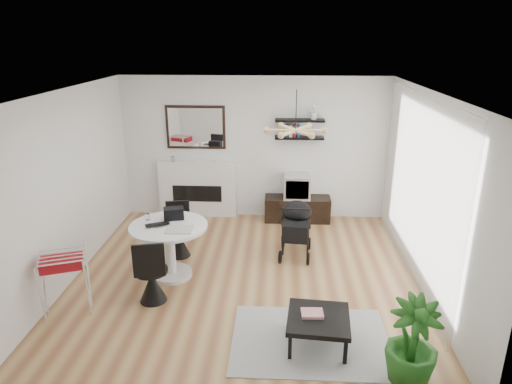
# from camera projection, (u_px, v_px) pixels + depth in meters

# --- Properties ---
(floor) EXTENTS (5.00, 5.00, 0.00)m
(floor) POSITION_uv_depth(u_px,v_px,m) (244.00, 278.00, 6.72)
(floor) COLOR #915B37
(floor) RESTS_ON ground
(ceiling) EXTENTS (5.00, 5.00, 0.00)m
(ceiling) POSITION_uv_depth(u_px,v_px,m) (243.00, 92.00, 5.84)
(ceiling) COLOR white
(ceiling) RESTS_ON wall_back
(wall_back) EXTENTS (5.00, 0.00, 5.00)m
(wall_back) POSITION_uv_depth(u_px,v_px,m) (254.00, 149.00, 8.64)
(wall_back) COLOR white
(wall_back) RESTS_ON floor
(wall_left) EXTENTS (0.00, 5.00, 5.00)m
(wall_left) POSITION_uv_depth(u_px,v_px,m) (67.00, 188.00, 6.41)
(wall_left) COLOR white
(wall_left) RESTS_ON floor
(wall_right) EXTENTS (0.00, 5.00, 5.00)m
(wall_right) POSITION_uv_depth(u_px,v_px,m) (428.00, 195.00, 6.15)
(wall_right) COLOR white
(wall_right) RESTS_ON floor
(sheer_curtain) EXTENTS (0.04, 3.60, 2.60)m
(sheer_curtain) POSITION_uv_depth(u_px,v_px,m) (416.00, 190.00, 6.35)
(sheer_curtain) COLOR white
(sheer_curtain) RESTS_ON wall_right
(fireplace) EXTENTS (1.50, 0.17, 2.16)m
(fireplace) POSITION_uv_depth(u_px,v_px,m) (197.00, 182.00, 8.84)
(fireplace) COLOR white
(fireplace) RESTS_ON floor
(shelf_lower) EXTENTS (0.90, 0.25, 0.04)m
(shelf_lower) POSITION_uv_depth(u_px,v_px,m) (299.00, 138.00, 8.39)
(shelf_lower) COLOR black
(shelf_lower) RESTS_ON wall_back
(shelf_upper) EXTENTS (0.90, 0.25, 0.04)m
(shelf_upper) POSITION_uv_depth(u_px,v_px,m) (300.00, 120.00, 8.29)
(shelf_upper) COLOR black
(shelf_upper) RESTS_ON wall_back
(pendant_lamp) EXTENTS (0.90, 0.90, 0.10)m
(pendant_lamp) POSITION_uv_depth(u_px,v_px,m) (296.00, 130.00, 6.27)
(pendant_lamp) COLOR tan
(pendant_lamp) RESTS_ON ceiling
(tv_console) EXTENTS (1.24, 0.43, 0.46)m
(tv_console) POSITION_uv_depth(u_px,v_px,m) (297.00, 209.00, 8.75)
(tv_console) COLOR black
(tv_console) RESTS_ON floor
(crt_tv) EXTENTS (0.50, 0.44, 0.44)m
(crt_tv) POSITION_uv_depth(u_px,v_px,m) (297.00, 187.00, 8.60)
(crt_tv) COLOR silver
(crt_tv) RESTS_ON tv_console
(dining_table) EXTENTS (1.12, 1.12, 0.82)m
(dining_table) POSITION_uv_depth(u_px,v_px,m) (170.00, 243.00, 6.61)
(dining_table) COLOR white
(dining_table) RESTS_ON floor
(laptop) EXTENTS (0.40, 0.34, 0.03)m
(laptop) POSITION_uv_depth(u_px,v_px,m) (158.00, 226.00, 6.45)
(laptop) COLOR black
(laptop) RESTS_ON dining_table
(black_bag) EXTENTS (0.32, 0.24, 0.17)m
(black_bag) POSITION_uv_depth(u_px,v_px,m) (174.00, 213.00, 6.71)
(black_bag) COLOR black
(black_bag) RESTS_ON dining_table
(newspaper) EXTENTS (0.38, 0.32, 0.01)m
(newspaper) POSITION_uv_depth(u_px,v_px,m) (179.00, 229.00, 6.36)
(newspaper) COLOR silver
(newspaper) RESTS_ON dining_table
(drinking_glass) EXTENTS (0.06, 0.06, 0.10)m
(drinking_glass) POSITION_uv_depth(u_px,v_px,m) (148.00, 217.00, 6.69)
(drinking_glass) COLOR white
(drinking_glass) RESTS_ON dining_table
(chair_far) EXTENTS (0.44, 0.45, 0.88)m
(chair_far) POSITION_uv_depth(u_px,v_px,m) (179.00, 239.00, 7.33)
(chair_far) COLOR black
(chair_far) RESTS_ON floor
(chair_near) EXTENTS (0.46, 0.48, 0.93)m
(chair_near) POSITION_uv_depth(u_px,v_px,m) (152.00, 282.00, 6.04)
(chair_near) COLOR black
(chair_near) RESTS_ON floor
(drying_rack) EXTENTS (0.72, 0.70, 0.85)m
(drying_rack) POSITION_uv_depth(u_px,v_px,m) (65.00, 283.00, 5.71)
(drying_rack) COLOR white
(drying_rack) RESTS_ON floor
(stroller) EXTENTS (0.56, 0.83, 0.98)m
(stroller) POSITION_uv_depth(u_px,v_px,m) (296.00, 230.00, 7.33)
(stroller) COLOR black
(stroller) RESTS_ON floor
(rug) EXTENTS (1.83, 1.32, 0.01)m
(rug) POSITION_uv_depth(u_px,v_px,m) (310.00, 340.00, 5.34)
(rug) COLOR #A5A5A5
(rug) RESTS_ON floor
(coffee_table) EXTENTS (0.76, 0.76, 0.36)m
(coffee_table) POSITION_uv_depth(u_px,v_px,m) (318.00, 320.00, 5.18)
(coffee_table) COLOR black
(coffee_table) RESTS_ON rug
(magazines) EXTENTS (0.26, 0.21, 0.04)m
(magazines) POSITION_uv_depth(u_px,v_px,m) (312.00, 313.00, 5.20)
(magazines) COLOR #BD2F3E
(magazines) RESTS_ON coffee_table
(potted_plant) EXTENTS (0.58, 0.58, 0.95)m
(potted_plant) POSITION_uv_depth(u_px,v_px,m) (412.00, 343.00, 4.56)
(potted_plant) COLOR #215C1A
(potted_plant) RESTS_ON floor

